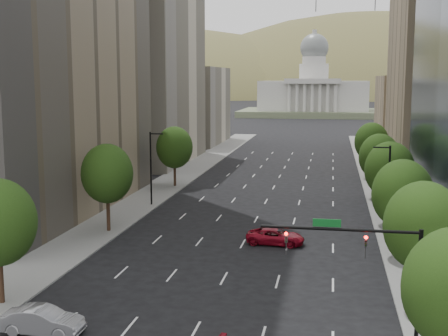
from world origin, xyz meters
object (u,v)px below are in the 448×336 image
Objects in this scene: capitol at (313,95)px; car_red_far at (275,237)px; car_silver at (42,321)px; traffic_signal at (375,259)px.

capitol reaches higher than car_red_far.
car_silver is (-9.00, -221.68, -7.75)m from capitol.
car_silver reaches higher than car_red_far.
capitol is (-10.53, 219.71, 3.40)m from traffic_signal.
capitol is at bearing -2.18° from car_silver.
capitol reaches higher than car_silver.
capitol is 11.90× the size of car_silver.
capitol is 221.99m from car_silver.
car_silver is 0.94× the size of car_red_far.
traffic_signal is 219.99m from capitol.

